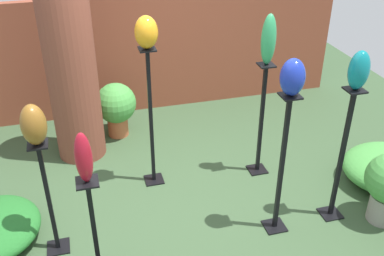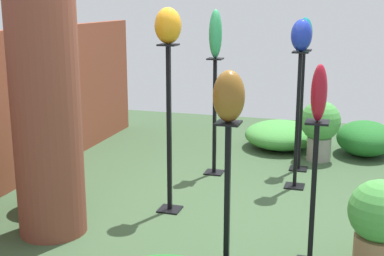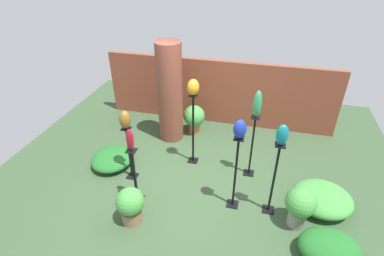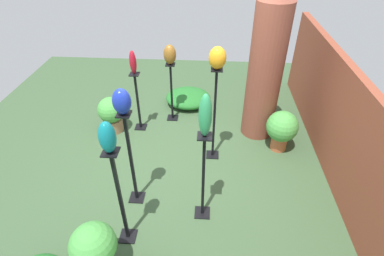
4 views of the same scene
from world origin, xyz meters
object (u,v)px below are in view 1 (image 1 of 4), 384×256
object	(u,v)px
art_vase_cobalt	(293,77)
art_vase_amber	(146,32)
brick_pillar	(71,65)
art_vase_teal	(359,70)
pedestal_ruby	(96,243)
art_vase_jade	(269,40)
pedestal_bronze	(50,204)
pedestal_jade	(261,125)
art_vase_bronze	(34,125)
potted_plant_back_center	(116,106)
pedestal_cobalt	(281,172)
pedestal_amber	(151,124)
art_vase_ruby	(84,158)
pedestal_teal	(341,162)

from	to	relation	value
art_vase_cobalt	art_vase_amber	bearing A→B (deg)	133.21
brick_pillar	art_vase_teal	distance (m)	2.96
pedestal_ruby	art_vase_jade	world-z (taller)	art_vase_jade
pedestal_bronze	art_vase_cobalt	xyz separation A→B (m)	(2.01, -0.26, 1.05)
pedestal_jade	art_vase_bronze	size ratio (longest dim) A/B	3.77
brick_pillar	potted_plant_back_center	world-z (taller)	brick_pillar
pedestal_cobalt	pedestal_amber	bearing A→B (deg)	133.21
art_vase_bronze	potted_plant_back_center	distance (m)	2.21
art_vase_jade	art_vase_bronze	xyz separation A→B (m)	(-2.21, -0.66, -0.26)
brick_pillar	pedestal_amber	world-z (taller)	brick_pillar
pedestal_jade	art_vase_jade	world-z (taller)	art_vase_jade
art_vase_cobalt	art_vase_ruby	distance (m)	1.71
potted_plant_back_center	pedestal_jade	bearing A→B (deg)	-40.51
art_vase_teal	brick_pillar	bearing A→B (deg)	142.05
brick_pillar	pedestal_cobalt	world-z (taller)	brick_pillar
art_vase_bronze	potted_plant_back_center	bearing A→B (deg)	67.29
pedestal_amber	art_vase_teal	world-z (taller)	art_vase_teal
pedestal_jade	art_vase_ruby	xyz separation A→B (m)	(-1.87, -1.21, 0.69)
potted_plant_back_center	pedestal_cobalt	bearing A→B (deg)	-60.14
brick_pillar	art_vase_teal	world-z (taller)	brick_pillar
brick_pillar	pedestal_ruby	xyz separation A→B (m)	(0.03, -2.11, -0.63)
pedestal_cobalt	art_vase_teal	world-z (taller)	art_vase_teal
pedestal_teal	pedestal_bronze	bearing A→B (deg)	174.80
pedestal_jade	art_vase_cobalt	size ratio (longest dim) A/B	4.14
brick_pillar	potted_plant_back_center	size ratio (longest dim) A/B	3.19
pedestal_jade	pedestal_bronze	bearing A→B (deg)	-163.43
pedestal_cobalt	pedestal_bronze	bearing A→B (deg)	172.63
art_vase_teal	potted_plant_back_center	size ratio (longest dim) A/B	0.49
pedestal_cobalt	art_vase_teal	xyz separation A→B (m)	(0.61, 0.02, 0.89)
pedestal_jade	art_vase_amber	bearing A→B (deg)	174.14
brick_pillar	pedestal_jade	size ratio (longest dim) A/B	1.74
pedestal_ruby	art_vase_bronze	xyz separation A→B (m)	(-0.34, 0.55, 0.80)
pedestal_teal	pedestal_amber	world-z (taller)	pedestal_amber
pedestal_teal	art_vase_teal	xyz separation A→B (m)	(0.00, 0.00, 0.91)
potted_plant_back_center	art_vase_ruby	bearing A→B (deg)	-100.33
pedestal_cobalt	pedestal_ruby	world-z (taller)	pedestal_cobalt
art_vase_amber	art_vase_ruby	xyz separation A→B (m)	(-0.69, -1.33, -0.40)
pedestal_ruby	art_vase_teal	distance (m)	2.53
pedestal_jade	art_vase_ruby	size ratio (longest dim) A/B	3.26
art_vase_bronze	art_vase_cobalt	bearing A→B (deg)	-7.37
pedestal_cobalt	pedestal_jade	distance (m)	0.94
pedestal_ruby	art_vase_jade	xyz separation A→B (m)	(1.87, 1.21, 1.05)
pedestal_ruby	art_vase_bronze	bearing A→B (deg)	121.83
pedestal_jade	brick_pillar	bearing A→B (deg)	154.46
art_vase_jade	art_vase_bronze	distance (m)	2.32
pedestal_teal	pedestal_amber	bearing A→B (deg)	147.38
pedestal_bronze	pedestal_amber	xyz separation A→B (m)	(1.03, 0.78, 0.20)
pedestal_jade	art_vase_teal	xyz separation A→B (m)	(0.41, -0.90, 0.95)
pedestal_amber	art_vase_teal	bearing A→B (deg)	-32.62
pedestal_jade	art_vase_cobalt	world-z (taller)	art_vase_cobalt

